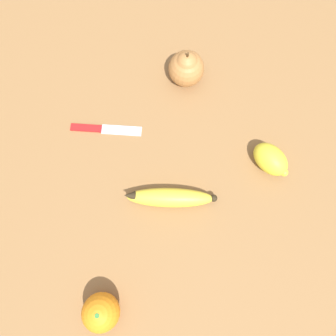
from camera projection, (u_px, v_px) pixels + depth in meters
The scene contains 6 objects.
ground_plane at pixel (158, 165), 0.71m from camera, with size 3.00×3.00×0.00m, color olive.
banana at pixel (170, 197), 0.67m from camera, with size 0.19×0.10×0.04m.
orange at pixel (101, 312), 0.60m from camera, with size 0.07×0.07×0.07m.
pear at pixel (186, 68), 0.72m from camera, with size 0.08×0.08×0.10m.
lemon at pixel (271, 159), 0.68m from camera, with size 0.08×0.10×0.06m.
paring_knife at pixel (103, 129), 0.73m from camera, with size 0.15×0.08×0.01m.
Camera 1 is at (-0.04, -0.18, 0.68)m, focal length 35.00 mm.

